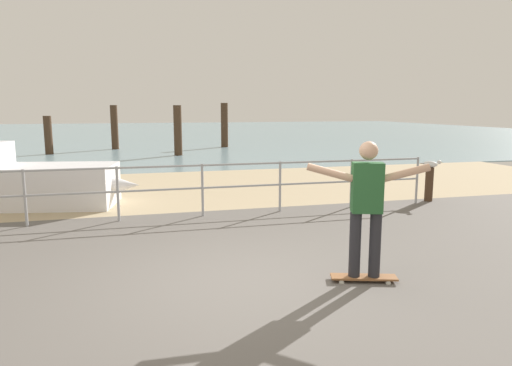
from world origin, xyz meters
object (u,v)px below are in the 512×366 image
at_px(skateboarder, 367,201).
at_px(seagull, 431,164).
at_px(skateboard, 364,277).
at_px(bollard_short, 429,185).
at_px(sailboat, 16,183).

distance_m(skateboarder, seagull, 5.58).
bearing_deg(skateboard, bollard_short, 47.43).
distance_m(skateboard, skateboarder, 0.95).
height_order(skateboard, bollard_short, bollard_short).
relative_size(skateboard, skateboarder, 0.50).
bearing_deg(sailboat, skateboard, -48.87).
xyz_separation_m(skateboarder, bollard_short, (3.77, 4.11, -0.62)).
distance_m(skateboard, seagull, 5.63).
bearing_deg(skateboarder, seagull, 47.26).
bearing_deg(bollard_short, skateboard, -132.57).
height_order(bollard_short, seagull, seagull).
xyz_separation_m(sailboat, bollard_short, (8.89, -1.76, -0.13)).
height_order(sailboat, seagull, sailboat).
bearing_deg(skateboarder, bollard_short, 47.43).
height_order(sailboat, skateboard, sailboat).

